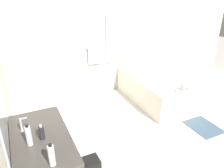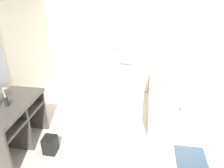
# 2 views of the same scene
# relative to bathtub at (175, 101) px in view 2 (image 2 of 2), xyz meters

# --- Properties ---
(ground_plane) EXTENTS (16.00, 16.00, 0.00)m
(ground_plane) POSITION_rel_bathtub_xyz_m (-0.84, -1.30, -0.32)
(ground_plane) COLOR silver
(ground_plane) RESTS_ON ground
(wall_back_with_blinds) EXTENTS (7.40, 0.13, 2.70)m
(wall_back_with_blinds) POSITION_rel_bathtub_xyz_m (-0.81, 0.93, 1.03)
(wall_back_with_blinds) COLOR silver
(wall_back_with_blinds) RESTS_ON ground_plane
(vanity_counter) EXTENTS (0.63, 1.20, 0.87)m
(vanity_counter) POSITION_rel_bathtub_xyz_m (-2.71, -1.46, 0.30)
(vanity_counter) COLOR #4C4742
(vanity_counter) RESTS_ON ground_plane
(sink_faucet) EXTENTS (0.09, 0.04, 0.18)m
(sink_faucet) POSITION_rel_bathtub_xyz_m (-2.88, -1.30, 0.64)
(sink_faucet) COLOR silver
(sink_faucet) RESTS_ON vanity_counter
(bathtub) EXTENTS (1.08, 1.79, 0.70)m
(bathtub) POSITION_rel_bathtub_xyz_m (0.00, 0.00, 0.00)
(bathtub) COLOR silver
(bathtub) RESTS_ON ground_plane
(soap_dispenser) EXTENTS (0.06, 0.06, 0.18)m
(soap_dispenser) POSITION_rel_bathtub_xyz_m (-2.70, -1.53, 0.63)
(soap_dispenser) COLOR #28282D
(soap_dispenser) RESTS_ON vanity_counter
(waste_bin) EXTENTS (0.21, 0.21, 0.30)m
(waste_bin) POSITION_rel_bathtub_xyz_m (-2.13, -1.48, -0.17)
(waste_bin) COLOR black
(waste_bin) RESTS_ON ground_plane
(bath_mat) EXTENTS (0.48, 0.60, 0.02)m
(bath_mat) POSITION_rel_bathtub_xyz_m (0.16, -1.29, -0.31)
(bath_mat) COLOR slate
(bath_mat) RESTS_ON ground_plane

